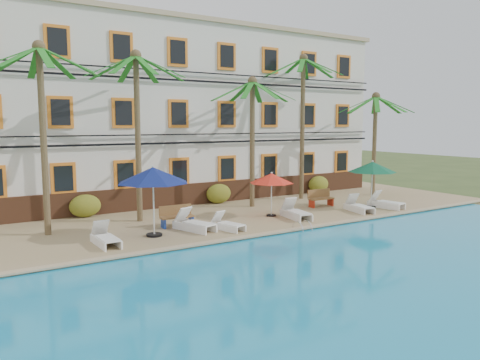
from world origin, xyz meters
TOP-DOWN VIEW (x-y plane):
  - ground at (0.00, 0.00)m, footprint 100.00×100.00m
  - pool_deck at (0.00, 5.00)m, footprint 30.00×12.00m
  - swimming_pool at (0.00, -7.00)m, footprint 26.00×12.00m
  - pool_coping at (0.00, -0.90)m, footprint 30.00×0.35m
  - hotel_building at (0.00, 9.98)m, footprint 25.40×6.44m
  - palm_a at (-8.83, 3.78)m, footprint 4.57×4.57m
  - palm_b at (-4.72, 4.37)m, footprint 4.57×4.57m
  - palm_c at (1.79, 4.77)m, footprint 4.57×4.57m
  - palm_d at (5.77, 5.42)m, footprint 4.57×4.57m
  - palm_e at (10.49, 4.10)m, footprint 4.57×4.57m
  - shrub_left at (-6.64, 6.60)m, footprint 1.50×0.90m
  - shrub_mid at (0.74, 6.60)m, footprint 1.50×0.90m
  - shrub_right at (8.18, 6.60)m, footprint 1.50×0.90m
  - umbrella_blue at (-5.27, 1.27)m, footprint 2.86×2.86m
  - umbrella_red at (1.11, 2.07)m, footprint 2.16×2.16m
  - umbrella_green at (7.11, 1.17)m, footprint 2.53×2.53m
  - lounger_a at (-7.33, 0.92)m, footprint 0.70×1.85m
  - lounger_b at (-3.48, 1.32)m, footprint 1.29×2.10m
  - lounger_c at (-2.23, 0.67)m, footprint 0.99×1.72m
  - lounger_d at (1.75, 1.01)m, footprint 1.02×2.07m
  - lounger_e at (5.55, 0.60)m, footprint 1.02×1.95m
  - lounger_f at (7.56, 0.60)m, footprint 1.02×2.00m
  - bench_left at (-3.75, 2.42)m, footprint 1.52×0.54m
  - bench_right at (4.93, 2.79)m, footprint 1.52×0.54m
  - pool_ladder at (0.51, -1.00)m, footprint 0.54×0.74m

SIDE VIEW (x-z plane):
  - ground at x=0.00m, z-range 0.00..0.00m
  - swimming_pool at x=0.00m, z-range 0.00..0.20m
  - pool_deck at x=0.00m, z-range 0.00..0.25m
  - pool_ladder at x=0.51m, z-range -0.12..0.62m
  - pool_coping at x=0.00m, z-range 0.25..0.31m
  - lounger_c at x=-2.23m, z-range 0.11..0.88m
  - lounger_a at x=-7.33m, z-range 0.10..0.97m
  - lounger_e at x=5.55m, z-range 0.10..0.97m
  - lounger_f at x=7.56m, z-range 0.09..0.99m
  - lounger_d at x=1.75m, z-range 0.09..1.02m
  - lounger_b at x=-3.48m, z-range 0.09..1.02m
  - bench_left at x=-3.75m, z-range 0.26..1.18m
  - bench_right at x=4.93m, z-range 0.26..1.18m
  - shrub_left at x=-6.64m, z-range 0.25..1.35m
  - shrub_mid at x=0.74m, z-range 0.25..1.35m
  - shrub_right at x=8.18m, z-range 0.25..1.35m
  - umbrella_red at x=1.11m, z-range 1.01..3.17m
  - umbrella_green at x=7.11m, z-range 1.14..3.67m
  - umbrella_blue at x=-5.27m, z-range 1.27..4.12m
  - palm_e at x=10.49m, z-range 1.27..7.67m
  - palm_c at x=1.79m, z-range 1.33..8.28m
  - palm_a at x=-8.83m, z-range 1.39..9.08m
  - palm_b at x=-4.72m, z-range 1.39..9.14m
  - hotel_building at x=0.00m, z-range 0.26..10.49m
  - palm_d at x=5.77m, z-range 1.44..9.94m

